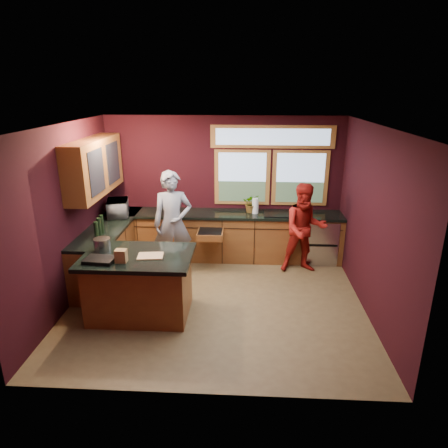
# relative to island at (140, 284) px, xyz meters

# --- Properties ---
(floor) EXTENTS (4.50, 4.50, 0.00)m
(floor) POSITION_rel_island_xyz_m (1.09, 0.41, -0.48)
(floor) COLOR brown
(floor) RESTS_ON ground
(room_shell) EXTENTS (4.52, 4.02, 2.71)m
(room_shell) POSITION_rel_island_xyz_m (0.50, 0.73, 1.32)
(room_shell) COLOR black
(room_shell) RESTS_ON ground
(back_counter) EXTENTS (4.50, 0.64, 0.93)m
(back_counter) POSITION_rel_island_xyz_m (1.29, 2.10, -0.01)
(back_counter) COLOR brown
(back_counter) RESTS_ON floor
(left_counter) EXTENTS (0.64, 2.30, 0.93)m
(left_counter) POSITION_rel_island_xyz_m (-0.86, 1.26, -0.01)
(left_counter) COLOR brown
(left_counter) RESTS_ON floor
(island) EXTENTS (1.55, 1.05, 0.95)m
(island) POSITION_rel_island_xyz_m (0.00, 0.00, 0.00)
(island) COLOR brown
(island) RESTS_ON floor
(person_grey) EXTENTS (0.76, 0.59, 1.86)m
(person_grey) POSITION_rel_island_xyz_m (0.25, 1.43, 0.45)
(person_grey) COLOR slate
(person_grey) RESTS_ON floor
(person_red) EXTENTS (0.85, 0.69, 1.63)m
(person_red) POSITION_rel_island_xyz_m (2.57, 1.61, 0.34)
(person_red) COLOR maroon
(person_red) RESTS_ON floor
(microwave) EXTENTS (0.49, 0.62, 0.30)m
(microwave) POSITION_rel_island_xyz_m (-0.83, 1.80, 0.60)
(microwave) COLOR #999999
(microwave) RESTS_ON left_counter
(potted_plant) EXTENTS (0.33, 0.28, 0.36)m
(potted_plant) POSITION_rel_island_xyz_m (1.63, 2.16, 0.63)
(potted_plant) COLOR #999999
(potted_plant) RESTS_ON back_counter
(paper_towel) EXTENTS (0.12, 0.12, 0.28)m
(paper_towel) POSITION_rel_island_xyz_m (1.70, 2.11, 0.59)
(paper_towel) COLOR white
(paper_towel) RESTS_ON back_counter
(cutting_board) EXTENTS (0.37, 0.29, 0.02)m
(cutting_board) POSITION_rel_island_xyz_m (0.20, -0.05, 0.48)
(cutting_board) COLOR #AA8157
(cutting_board) RESTS_ON island
(stock_pot) EXTENTS (0.24, 0.24, 0.18)m
(stock_pot) POSITION_rel_island_xyz_m (-0.55, 0.15, 0.56)
(stock_pot) COLOR #AFAFB3
(stock_pot) RESTS_ON island
(paper_bag) EXTENTS (0.15, 0.12, 0.18)m
(paper_bag) POSITION_rel_island_xyz_m (-0.15, -0.25, 0.56)
(paper_bag) COLOR brown
(paper_bag) RESTS_ON island
(black_tray) EXTENTS (0.42, 0.31, 0.05)m
(black_tray) POSITION_rel_island_xyz_m (-0.45, -0.25, 0.49)
(black_tray) COLOR black
(black_tray) RESTS_ON island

